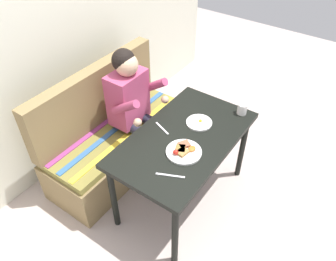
% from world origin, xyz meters
% --- Properties ---
extents(ground_plane, '(8.00, 8.00, 0.00)m').
position_xyz_m(ground_plane, '(0.00, 0.00, 0.00)').
color(ground_plane, '#BBA8A1').
extents(back_wall, '(4.40, 0.10, 2.60)m').
position_xyz_m(back_wall, '(0.00, 1.27, 1.30)').
color(back_wall, silver).
rests_on(back_wall, ground).
extents(table, '(1.20, 0.70, 0.73)m').
position_xyz_m(table, '(0.00, 0.00, 0.65)').
color(table, black).
rests_on(table, ground).
extents(couch, '(1.44, 0.56, 1.00)m').
position_xyz_m(couch, '(0.00, 0.76, 0.33)').
color(couch, olive).
rests_on(couch, ground).
extents(person, '(0.45, 0.61, 1.21)m').
position_xyz_m(person, '(0.12, 0.59, 0.74)').
color(person, '#AE4066').
rests_on(person, ground).
extents(plate_breakfast, '(0.26, 0.26, 0.05)m').
position_xyz_m(plate_breakfast, '(-0.14, -0.09, 0.74)').
color(plate_breakfast, white).
rests_on(plate_breakfast, table).
extents(plate_eggs, '(0.21, 0.21, 0.04)m').
position_xyz_m(plate_eggs, '(0.21, -0.01, 0.74)').
color(plate_eggs, white).
rests_on(plate_eggs, table).
extents(coffee_mug, '(0.12, 0.08, 0.09)m').
position_xyz_m(coffee_mug, '(0.52, -0.23, 0.78)').
color(coffee_mug, white).
rests_on(coffee_mug, table).
extents(fork, '(0.07, 0.16, 0.00)m').
position_xyz_m(fork, '(-0.02, 0.20, 0.73)').
color(fork, silver).
rests_on(fork, table).
extents(knife, '(0.10, 0.19, 0.00)m').
position_xyz_m(knife, '(-0.38, -0.14, 0.73)').
color(knife, silver).
rests_on(knife, table).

